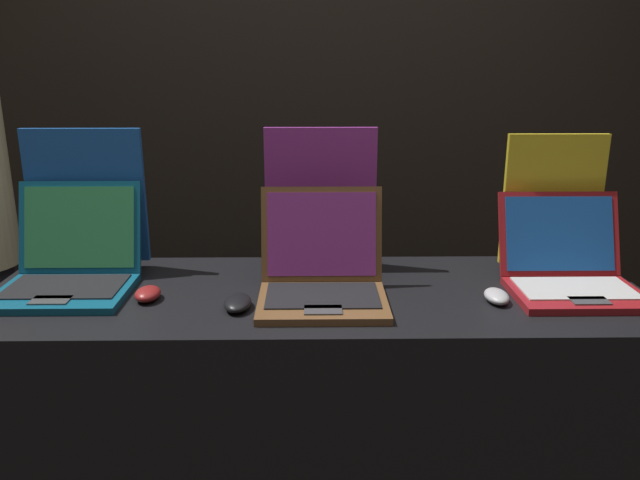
{
  "coord_description": "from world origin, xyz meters",
  "views": [
    {
      "loc": [
        -0.01,
        -1.33,
        1.57
      ],
      "look_at": [
        0.01,
        0.31,
        1.08
      ],
      "focal_mm": 35.0,
      "sensor_mm": 36.0,
      "label": 1
    }
  ],
  "objects_px": {
    "promo_stand_front": "(87,203)",
    "mouse_middle": "(238,303)",
    "mouse_front": "(148,294)",
    "mouse_back": "(497,296)",
    "promo_stand_back": "(552,207)",
    "promo_stand_middle": "(321,201)",
    "laptop_back": "(570,270)",
    "laptop_middle": "(322,274)",
    "laptop_front": "(70,266)"
  },
  "relations": [
    {
      "from": "promo_stand_front",
      "to": "mouse_middle",
      "type": "height_order",
      "value": "promo_stand_front"
    },
    {
      "from": "mouse_front",
      "to": "mouse_back",
      "type": "xyz_separation_m",
      "value": [
        0.94,
        -0.03,
        -0.0
      ]
    },
    {
      "from": "promo_stand_front",
      "to": "mouse_back",
      "type": "distance_m",
      "value": 1.23
    },
    {
      "from": "promo_stand_front",
      "to": "promo_stand_back",
      "type": "relative_size",
      "value": 1.03
    },
    {
      "from": "mouse_front",
      "to": "promo_stand_back",
      "type": "bearing_deg",
      "value": 11.44
    },
    {
      "from": "promo_stand_middle",
      "to": "laptop_back",
      "type": "bearing_deg",
      "value": -18.54
    },
    {
      "from": "laptop_middle",
      "to": "laptop_back",
      "type": "height_order",
      "value": "laptop_middle"
    },
    {
      "from": "laptop_middle",
      "to": "mouse_middle",
      "type": "xyz_separation_m",
      "value": [
        -0.22,
        -0.08,
        -0.05
      ]
    },
    {
      "from": "mouse_front",
      "to": "promo_stand_middle",
      "type": "distance_m",
      "value": 0.59
    },
    {
      "from": "mouse_middle",
      "to": "promo_stand_front",
      "type": "bearing_deg",
      "value": 144.9
    },
    {
      "from": "mouse_front",
      "to": "promo_stand_front",
      "type": "distance_m",
      "value": 0.41
    },
    {
      "from": "laptop_middle",
      "to": "mouse_back",
      "type": "distance_m",
      "value": 0.47
    },
    {
      "from": "promo_stand_front",
      "to": "promo_stand_back",
      "type": "bearing_deg",
      "value": -1.78
    },
    {
      "from": "laptop_front",
      "to": "mouse_back",
      "type": "height_order",
      "value": "laptop_front"
    },
    {
      "from": "laptop_middle",
      "to": "promo_stand_middle",
      "type": "distance_m",
      "value": 0.31
    },
    {
      "from": "promo_stand_front",
      "to": "mouse_back",
      "type": "bearing_deg",
      "value": -14.6
    },
    {
      "from": "laptop_middle",
      "to": "laptop_front",
      "type": "bearing_deg",
      "value": 173.47
    },
    {
      "from": "promo_stand_back",
      "to": "laptop_front",
      "type": "bearing_deg",
      "value": -174.31
    },
    {
      "from": "laptop_front",
      "to": "mouse_back",
      "type": "bearing_deg",
      "value": -5.97
    },
    {
      "from": "mouse_middle",
      "to": "promo_stand_middle",
      "type": "xyz_separation_m",
      "value": [
        0.22,
        0.36,
        0.19
      ]
    },
    {
      "from": "laptop_back",
      "to": "mouse_back",
      "type": "bearing_deg",
      "value": -158.85
    },
    {
      "from": "laptop_front",
      "to": "mouse_middle",
      "type": "xyz_separation_m",
      "value": [
        0.49,
        -0.16,
        -0.05
      ]
    },
    {
      "from": "promo_stand_front",
      "to": "laptop_back",
      "type": "xyz_separation_m",
      "value": [
        1.41,
        -0.22,
        -0.15
      ]
    },
    {
      "from": "promo_stand_middle",
      "to": "promo_stand_back",
      "type": "xyz_separation_m",
      "value": [
        0.7,
        -0.06,
        -0.01
      ]
    },
    {
      "from": "mouse_front",
      "to": "laptop_back",
      "type": "relative_size",
      "value": 0.28
    },
    {
      "from": "laptop_back",
      "to": "promo_stand_middle",
      "type": "bearing_deg",
      "value": 161.46
    },
    {
      "from": "laptop_back",
      "to": "mouse_back",
      "type": "distance_m",
      "value": 0.25
    },
    {
      "from": "laptop_front",
      "to": "promo_stand_front",
      "type": "distance_m",
      "value": 0.23
    },
    {
      "from": "laptop_front",
      "to": "laptop_middle",
      "type": "xyz_separation_m",
      "value": [
        0.71,
        -0.08,
        0.0
      ]
    },
    {
      "from": "mouse_front",
      "to": "mouse_middle",
      "type": "height_order",
      "value": "mouse_front"
    },
    {
      "from": "promo_stand_middle",
      "to": "mouse_back",
      "type": "bearing_deg",
      "value": -34.52
    },
    {
      "from": "mouse_middle",
      "to": "laptop_back",
      "type": "relative_size",
      "value": 0.34
    },
    {
      "from": "promo_stand_front",
      "to": "promo_stand_middle",
      "type": "bearing_deg",
      "value": 1.16
    },
    {
      "from": "mouse_back",
      "to": "promo_stand_back",
      "type": "xyz_separation_m",
      "value": [
        0.23,
        0.26,
        0.18
      ]
    },
    {
      "from": "laptop_front",
      "to": "mouse_front",
      "type": "distance_m",
      "value": 0.26
    },
    {
      "from": "mouse_front",
      "to": "promo_stand_middle",
      "type": "relative_size",
      "value": 0.22
    },
    {
      "from": "mouse_front",
      "to": "promo_stand_front",
      "type": "xyz_separation_m",
      "value": [
        -0.24,
        0.28,
        0.19
      ]
    },
    {
      "from": "laptop_middle",
      "to": "mouse_middle",
      "type": "height_order",
      "value": "laptop_middle"
    },
    {
      "from": "laptop_front",
      "to": "laptop_middle",
      "type": "height_order",
      "value": "laptop_middle"
    },
    {
      "from": "mouse_middle",
      "to": "mouse_back",
      "type": "bearing_deg",
      "value": 3.05
    },
    {
      "from": "laptop_front",
      "to": "mouse_back",
      "type": "xyz_separation_m",
      "value": [
        1.18,
        -0.12,
        -0.05
      ]
    },
    {
      "from": "laptop_front",
      "to": "mouse_back",
      "type": "distance_m",
      "value": 1.19
    },
    {
      "from": "laptop_front",
      "to": "promo_stand_front",
      "type": "bearing_deg",
      "value": 90.0
    },
    {
      "from": "laptop_front",
      "to": "mouse_middle",
      "type": "height_order",
      "value": "laptop_front"
    },
    {
      "from": "promo_stand_front",
      "to": "laptop_back",
      "type": "relative_size",
      "value": 1.23
    },
    {
      "from": "mouse_middle",
      "to": "laptop_front",
      "type": "bearing_deg",
      "value": 161.9
    },
    {
      "from": "promo_stand_front",
      "to": "laptop_front",
      "type": "bearing_deg",
      "value": -90.0
    },
    {
      "from": "mouse_middle",
      "to": "promo_stand_middle",
      "type": "height_order",
      "value": "promo_stand_middle"
    },
    {
      "from": "laptop_middle",
      "to": "laptop_back",
      "type": "distance_m",
      "value": 0.7
    },
    {
      "from": "promo_stand_front",
      "to": "laptop_middle",
      "type": "relative_size",
      "value": 1.27
    }
  ]
}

